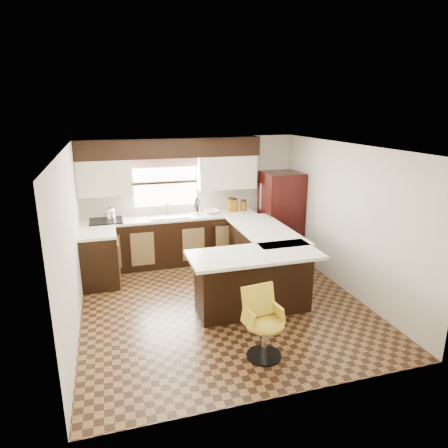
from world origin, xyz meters
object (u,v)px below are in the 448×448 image
object	(u,v)px
peninsula_long	(262,256)
bar_chair	(265,325)
refrigerator	(281,215)
peninsula_return	(253,283)

from	to	relation	value
peninsula_long	bar_chair	distance (m)	2.26
peninsula_long	bar_chair	world-z (taller)	peninsula_long
peninsula_long	bar_chair	xyz separation A→B (m)	(-0.80, -2.11, -0.01)
refrigerator	peninsula_return	bearing A→B (deg)	-123.48
peninsula_long	refrigerator	bearing A→B (deg)	52.18
peninsula_return	refrigerator	xyz separation A→B (m)	(1.34, 2.02, 0.41)
peninsula_return	refrigerator	size ratio (longest dim) A/B	0.96
bar_chair	refrigerator	bearing A→B (deg)	55.47
refrigerator	bar_chair	xyz separation A→B (m)	(-1.61, -3.16, -0.42)
refrigerator	bar_chair	distance (m)	3.57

